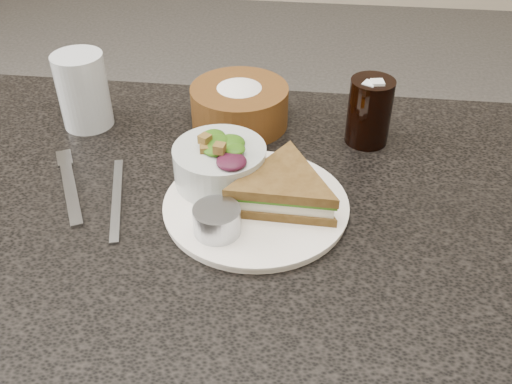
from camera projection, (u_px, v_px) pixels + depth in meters
The scene contains 11 objects.
dining_table at pixel (220, 359), 1.05m from camera, with size 1.00×0.70×0.75m, color black.
dinner_plate at pixel (256, 206), 0.80m from camera, with size 0.26×0.26×0.01m, color white.
sandwich at pixel (283, 189), 0.78m from camera, with size 0.18×0.18×0.05m, color brown, non-canonical shape.
salad_bowl at pixel (220, 158), 0.82m from camera, with size 0.13×0.13×0.08m, color #ADB5B2, non-canonical shape.
dressing_ramekin at pixel (217, 221), 0.74m from camera, with size 0.06×0.06×0.04m, color #A1A6AD.
orange_wedge at pixel (283, 167), 0.84m from camera, with size 0.07×0.07×0.03m, color #FF6C05.
fork at pixel (70, 189), 0.84m from camera, with size 0.02×0.17×0.00m, color gray.
knife at pixel (117, 198), 0.82m from camera, with size 0.01×0.19×0.00m, color #A2A7AE.
bread_basket at pixel (239, 99), 0.96m from camera, with size 0.17×0.17×0.09m, color #593617, non-canonical shape.
cola_glass at pixel (370, 108), 0.91m from camera, with size 0.07×0.07×0.12m, color black, non-canonical shape.
water_glass at pixel (83, 91), 0.95m from camera, with size 0.08×0.08×0.13m, color #B6BEC4.
Camera 1 is at (0.14, -0.63, 1.26)m, focal length 40.00 mm.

